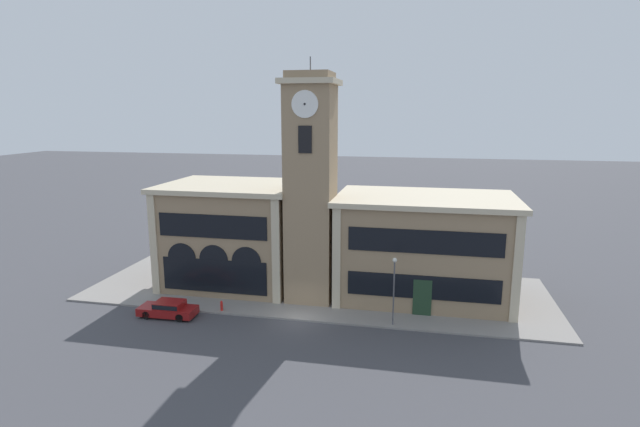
% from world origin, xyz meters
% --- Properties ---
extents(ground_plane, '(300.00, 300.00, 0.00)m').
position_xyz_m(ground_plane, '(0.00, 0.00, 0.00)').
color(ground_plane, '#424247').
extents(sidewalk_kerb, '(42.61, 14.62, 0.15)m').
position_xyz_m(sidewalk_kerb, '(0.00, 7.31, 0.07)').
color(sidewalk_kerb, gray).
rests_on(sidewalk_kerb, ground_plane).
extents(clock_tower, '(4.67, 4.67, 21.03)m').
position_xyz_m(clock_tower, '(-0.00, 4.99, 9.98)').
color(clock_tower, '#937A5B').
rests_on(clock_tower, ground_plane).
extents(town_hall_left_wing, '(12.88, 10.30, 9.87)m').
position_xyz_m(town_hall_left_wing, '(-8.38, 7.78, 4.96)').
color(town_hall_left_wing, '#937A5B').
rests_on(town_hall_left_wing, ground_plane).
extents(town_hall_right_wing, '(15.72, 10.30, 9.30)m').
position_xyz_m(town_hall_right_wing, '(9.80, 7.79, 4.67)').
color(town_hall_right_wing, '#937A5B').
rests_on(town_hall_right_wing, ground_plane).
extents(parked_car_near, '(4.75, 1.95, 1.34)m').
position_xyz_m(parked_car_near, '(-10.64, -1.28, 0.71)').
color(parked_car_near, maroon).
rests_on(parked_car_near, ground_plane).
extents(street_lamp, '(0.36, 0.36, 5.46)m').
position_xyz_m(street_lamp, '(7.59, 0.57, 3.76)').
color(street_lamp, '#4C4C51').
rests_on(street_lamp, sidewalk_kerb).
extents(fire_hydrant, '(0.22, 0.22, 0.87)m').
position_xyz_m(fire_hydrant, '(-6.71, 0.47, 0.57)').
color(fire_hydrant, red).
rests_on(fire_hydrant, sidewalk_kerb).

